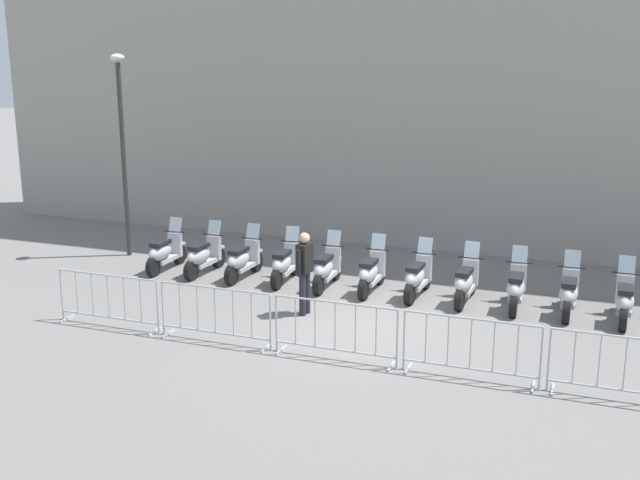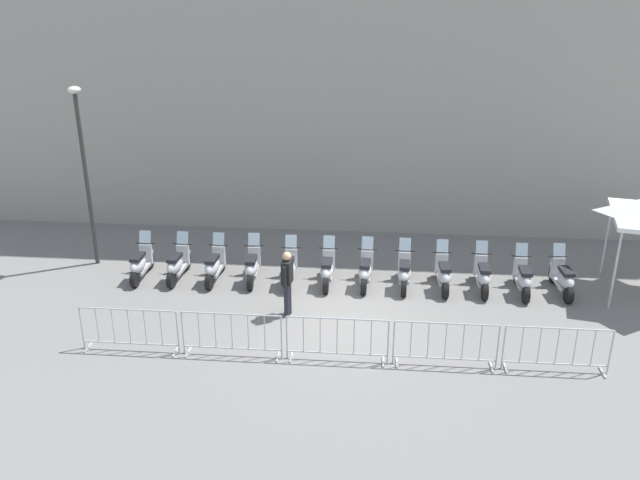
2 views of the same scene
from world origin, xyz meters
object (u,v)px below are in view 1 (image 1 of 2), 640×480
motorcycle_10 (624,301)px  officer_near_row_end (305,268)px  motorcycle_8 (516,288)px  motorcycle_5 (371,273)px  barrier_segment_2 (335,331)px  motorcycle_7 (465,283)px  motorcycle_6 (417,278)px  barrier_segment_4 (625,369)px  motorcycle_4 (326,269)px  motorcycle_0 (165,253)px  motorcycle_9 (569,294)px  motorcycle_2 (242,260)px  motorcycle_1 (203,256)px  barrier_segment_0 (108,301)px  barrier_segment_1 (215,315)px  street_lamp (122,135)px  barrier_segment_3 (470,349)px  motorcycle_3 (285,264)px

motorcycle_10 → officer_near_row_end: 6.42m
motorcycle_8 → officer_near_row_end: bearing=-143.3°
motorcycle_5 → barrier_segment_2: motorcycle_5 is taller
motorcycle_7 → motorcycle_8: size_ratio=1.01×
officer_near_row_end → motorcycle_6: bearing=56.7°
barrier_segment_4 → motorcycle_4: bearing=160.4°
motorcycle_0 → motorcycle_4: same height
motorcycle_9 → barrier_segment_2: size_ratio=0.77×
motorcycle_9 → motorcycle_10: size_ratio=1.00×
motorcycle_8 → motorcycle_2: bearing=-167.8°
motorcycle_1 → barrier_segment_0: bearing=-77.5°
motorcycle_5 → motorcycle_9: 4.23m
motorcycle_4 → barrier_segment_1: bearing=-89.6°
motorcycle_7 → motorcycle_4: bearing=-167.2°
motorcycle_1 → street_lamp: size_ratio=0.33×
motorcycle_8 → barrier_segment_1: size_ratio=0.76×
motorcycle_6 → motorcycle_7: size_ratio=1.00×
officer_near_row_end → barrier_segment_2: bearing=-43.9°
motorcycle_6 → barrier_segment_3: motorcycle_6 is taller
motorcycle_4 → motorcycle_10: size_ratio=0.99×
motorcycle_3 → motorcycle_9: size_ratio=0.99×
motorcycle_0 → motorcycle_2: 2.11m
motorcycle_1 → motorcycle_2: (1.04, 0.22, 0.00)m
motorcycle_2 → officer_near_row_end: (2.65, -1.31, 0.53)m
motorcycle_2 → motorcycle_8: (6.21, 1.34, 0.00)m
motorcycle_4 → motorcycle_6: 2.11m
motorcycle_1 → motorcycle_9: 8.47m
motorcycle_9 → street_lamp: 11.60m
motorcycle_5 → street_lamp: 7.57m
barrier_segment_3 → street_lamp: (-10.66, 2.64, 2.68)m
motorcycle_0 → motorcycle_10: size_ratio=1.00×
barrier_segment_3 → street_lamp: 11.30m
motorcycle_5 → barrier_segment_3: size_ratio=0.77×
barrier_segment_0 → street_lamp: 6.14m
motorcycle_4 → motorcycle_8: (4.14, 0.90, 0.00)m
motorcycle_6 → motorcycle_8: 2.12m
motorcycle_5 → motorcycle_10: same height
barrier_segment_2 → barrier_segment_4: size_ratio=1.00×
barrier_segment_0 → officer_near_row_end: officer_near_row_end is taller
motorcycle_3 → barrier_segment_1: bearing=-74.1°
motorcycle_2 → motorcycle_5: (3.10, 0.70, 0.00)m
motorcycle_2 → motorcycle_5: same height
motorcycle_10 → barrier_segment_1: bearing=-140.0°
motorcycle_6 → motorcycle_8: bearing=11.0°
motorcycle_4 → street_lamp: size_ratio=0.33×
motorcycle_8 → barrier_segment_4: motorcycle_8 is taller
motorcycle_6 → motorcycle_2: bearing=-167.2°
motorcycle_8 → barrier_segment_1: 6.34m
motorcycle_4 → barrier_segment_3: motorcycle_4 is taller
motorcycle_5 → barrier_segment_0: size_ratio=0.77×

